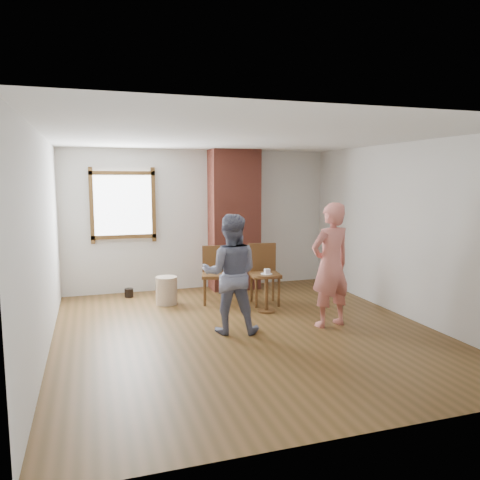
% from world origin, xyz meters
% --- Properties ---
extents(ground, '(5.50, 5.50, 0.00)m').
position_xyz_m(ground, '(0.00, 0.00, 0.00)').
color(ground, brown).
rests_on(ground, ground).
extents(room_shell, '(5.04, 5.52, 2.62)m').
position_xyz_m(room_shell, '(-0.06, 0.61, 1.81)').
color(room_shell, silver).
rests_on(room_shell, ground).
extents(brick_chimney, '(0.90, 0.50, 2.60)m').
position_xyz_m(brick_chimney, '(0.60, 2.50, 1.30)').
color(brick_chimney, '#984536').
rests_on(brick_chimney, ground).
extents(stoneware_crock, '(0.42, 0.42, 0.46)m').
position_xyz_m(stoneware_crock, '(-0.81, 1.74, 0.23)').
color(stoneware_crock, '#C5AD8E').
rests_on(stoneware_crock, ground).
extents(dark_pot, '(0.18, 0.18, 0.15)m').
position_xyz_m(dark_pot, '(-1.37, 2.40, 0.08)').
color(dark_pot, black).
rests_on(dark_pot, ground).
extents(dining_chair_left, '(0.54, 0.54, 0.94)m').
position_xyz_m(dining_chair_left, '(-0.00, 1.62, 0.53)').
color(dining_chair_left, brown).
rests_on(dining_chair_left, ground).
extents(dining_chair_right, '(0.52, 0.52, 0.99)m').
position_xyz_m(dining_chair_right, '(0.75, 1.31, 0.56)').
color(dining_chair_right, brown).
rests_on(dining_chair_right, ground).
extents(side_table, '(0.40, 0.40, 0.60)m').
position_xyz_m(side_table, '(0.60, 0.80, 0.40)').
color(side_table, brown).
rests_on(side_table, ground).
extents(cake_plate, '(0.18, 0.18, 0.01)m').
position_xyz_m(cake_plate, '(0.60, 0.80, 0.60)').
color(cake_plate, white).
rests_on(cake_plate, side_table).
extents(cake_slice, '(0.08, 0.07, 0.06)m').
position_xyz_m(cake_slice, '(0.61, 0.80, 0.64)').
color(cake_slice, silver).
rests_on(cake_slice, cake_plate).
extents(man, '(0.94, 0.83, 1.60)m').
position_xyz_m(man, '(-0.20, 0.05, 0.80)').
color(man, '#16183C').
rests_on(man, ground).
extents(person_pink, '(0.70, 0.53, 1.74)m').
position_xyz_m(person_pink, '(1.20, -0.12, 0.87)').
color(person_pink, '#E07A70').
rests_on(person_pink, ground).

